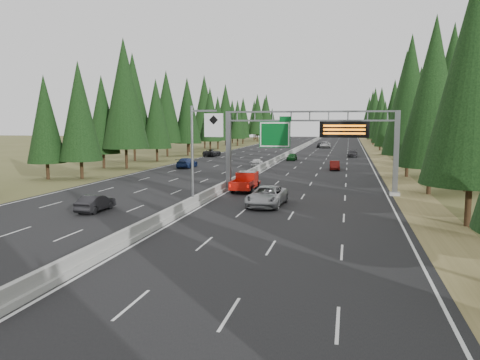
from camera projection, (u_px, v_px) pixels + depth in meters
name	position (u px, v px, depth m)	size (l,w,h in m)	color
road	(285.00, 157.00, 90.34)	(32.00, 260.00, 0.08)	black
shoulder_right	(381.00, 159.00, 86.34)	(3.60, 260.00, 0.06)	olive
shoulder_left	(197.00, 156.00, 94.34)	(3.60, 260.00, 0.06)	brown
median_barrier	(285.00, 155.00, 90.29)	(0.70, 260.00, 0.85)	gray
sign_gantry	(316.00, 139.00, 44.08)	(16.75, 0.98, 7.80)	slate
hov_sign_pole	(199.00, 149.00, 36.44)	(2.80, 0.50, 8.00)	slate
tree_row_right	(411.00, 107.00, 76.49)	(11.56, 243.60, 18.86)	black
tree_row_left	(164.00, 109.00, 87.60)	(12.64, 239.51, 18.90)	black
silver_minivan	(267.00, 196.00, 37.81)	(2.62, 5.68, 1.58)	#9FA0A3
red_pickup	(246.00, 180.00, 46.35)	(2.00, 5.61, 1.83)	black
car_ahead_green	(292.00, 157.00, 82.77)	(1.52, 3.78, 1.29)	#13531B
car_ahead_dkred	(335.00, 165.00, 66.23)	(1.36, 3.91, 1.29)	#5D100D
car_ahead_dkgrey	(353.00, 154.00, 90.91)	(1.86, 4.57, 1.33)	black
car_ahead_white	(325.00, 145.00, 123.30)	(2.72, 5.89, 1.64)	silver
car_ahead_far	(320.00, 145.00, 123.66)	(1.73, 4.29, 1.46)	black
car_onc_near	(96.00, 203.00, 35.45)	(1.35, 3.88, 1.28)	black
car_onc_blue	(187.00, 163.00, 69.57)	(2.05, 5.05, 1.47)	navy
car_onc_white	(257.00, 163.00, 70.75)	(1.54, 3.82, 1.30)	silver
car_onc_far	(212.00, 153.00, 92.85)	(2.39, 5.18, 1.44)	black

